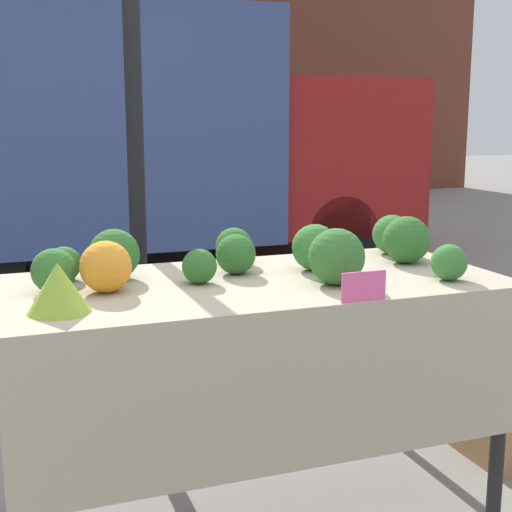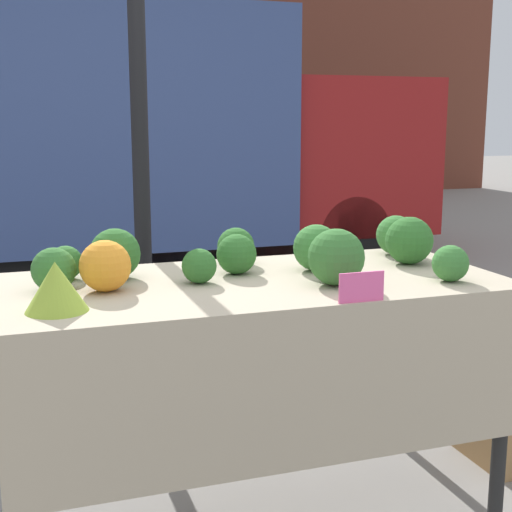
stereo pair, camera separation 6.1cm
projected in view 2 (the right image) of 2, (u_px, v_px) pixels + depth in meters
name	position (u px, v px, depth m)	size (l,w,h in m)	color
ground_plane	(256.00, 512.00, 2.49)	(40.00, 40.00, 0.00)	gray
building_facade	(54.00, 12.00, 11.29)	(16.00, 0.60, 6.02)	brown
tent_pole	(141.00, 175.00, 2.95)	(0.07, 0.07, 2.25)	black
parked_truck	(151.00, 136.00, 6.52)	(4.59, 2.18, 2.25)	#384C84
market_table	(262.00, 320.00, 2.30)	(1.62, 0.76, 0.84)	tan
orange_cauliflower	(105.00, 266.00, 2.17)	(0.16, 0.16, 0.16)	orange
romanesco_head	(56.00, 287.00, 1.94)	(0.17, 0.17, 0.14)	#93B238
broccoli_head_0	(336.00, 257.00, 2.25)	(0.18, 0.18, 0.18)	#336B2D
broccoli_head_1	(115.00, 254.00, 2.34)	(0.17, 0.17, 0.17)	#2D6628
broccoli_head_2	(450.00, 263.00, 2.30)	(0.12, 0.12, 0.12)	#387533
broccoli_head_3	(66.00, 263.00, 2.33)	(0.11, 0.11, 0.11)	#336B2D
broccoli_head_4	(316.00, 248.00, 2.46)	(0.16, 0.16, 0.16)	#387533
broccoli_head_5	(54.00, 270.00, 2.17)	(0.14, 0.14, 0.14)	#336B2D
broccoli_head_6	(409.00, 240.00, 2.58)	(0.17, 0.17, 0.17)	#2D6628
broccoli_head_7	(236.00, 246.00, 2.57)	(0.13, 0.13, 0.13)	#2D6628
broccoli_head_8	(199.00, 266.00, 2.28)	(0.11, 0.11, 0.11)	#2D6628
broccoli_head_9	(237.00, 254.00, 2.41)	(0.14, 0.14, 0.14)	#2D6628
broccoli_head_10	(396.00, 235.00, 2.76)	(0.15, 0.15, 0.15)	#387533
price_sign	(361.00, 287.00, 2.05)	(0.14, 0.01, 0.09)	#F45B9E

